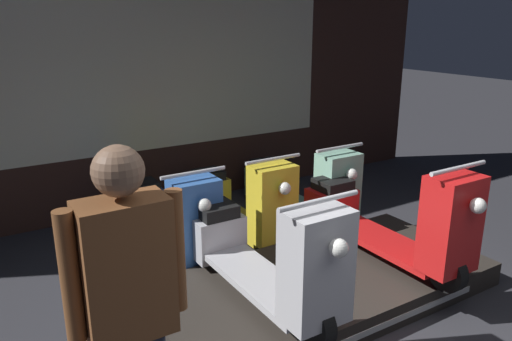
{
  "coord_description": "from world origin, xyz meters",
  "views": [
    {
      "loc": [
        -2.01,
        -1.33,
        2.14
      ],
      "look_at": [
        0.12,
        2.11,
        0.89
      ],
      "focal_mm": 35.0,
      "sensor_mm": 36.0,
      "label": 1
    }
  ],
  "objects_px": {
    "scooter_backrow_1": "(242,202)",
    "person_left_browsing": "(129,301)",
    "scooter_display_left": "(265,256)",
    "scooter_backrow_0": "(170,218)",
    "scooter_display_right": "(391,220)",
    "scooter_backrow_2": "(303,189)"
  },
  "relations": [
    {
      "from": "scooter_backrow_1",
      "to": "scooter_backrow_2",
      "type": "xyz_separation_m",
      "value": [
        0.77,
        0.0,
        0.0
      ]
    },
    {
      "from": "scooter_backrow_1",
      "to": "person_left_browsing",
      "type": "relative_size",
      "value": 1.04
    },
    {
      "from": "scooter_display_right",
      "to": "scooter_backrow_2",
      "type": "xyz_separation_m",
      "value": [
        0.19,
        1.44,
        -0.2
      ]
    },
    {
      "from": "scooter_backrow_1",
      "to": "scooter_backrow_2",
      "type": "bearing_deg",
      "value": 0.0
    },
    {
      "from": "scooter_display_left",
      "to": "person_left_browsing",
      "type": "relative_size",
      "value": 1.04
    },
    {
      "from": "scooter_backrow_2",
      "to": "person_left_browsing",
      "type": "distance_m",
      "value": 3.41
    },
    {
      "from": "scooter_display_left",
      "to": "scooter_display_right",
      "type": "bearing_deg",
      "value": 0.0
    },
    {
      "from": "scooter_backrow_0",
      "to": "scooter_backrow_1",
      "type": "bearing_deg",
      "value": 0.0
    },
    {
      "from": "scooter_backrow_0",
      "to": "scooter_backrow_1",
      "type": "distance_m",
      "value": 0.77
    },
    {
      "from": "scooter_display_right",
      "to": "scooter_display_left",
      "type": "bearing_deg",
      "value": 180.0
    },
    {
      "from": "scooter_display_left",
      "to": "person_left_browsing",
      "type": "distance_m",
      "value": 1.42
    },
    {
      "from": "scooter_display_right",
      "to": "person_left_browsing",
      "type": "height_order",
      "value": "person_left_browsing"
    },
    {
      "from": "scooter_display_right",
      "to": "scooter_backrow_1",
      "type": "height_order",
      "value": "scooter_display_right"
    },
    {
      "from": "scooter_display_right",
      "to": "scooter_backrow_1",
      "type": "relative_size",
      "value": 1.0
    },
    {
      "from": "scooter_backrow_0",
      "to": "scooter_display_left",
      "type": "bearing_deg",
      "value": -85.27
    },
    {
      "from": "scooter_display_left",
      "to": "scooter_display_right",
      "type": "distance_m",
      "value": 1.22
    },
    {
      "from": "scooter_backrow_1",
      "to": "scooter_backrow_0",
      "type": "bearing_deg",
      "value": 180.0
    },
    {
      "from": "person_left_browsing",
      "to": "scooter_display_right",
      "type": "bearing_deg",
      "value": 16.53
    },
    {
      "from": "scooter_backrow_2",
      "to": "scooter_backrow_0",
      "type": "bearing_deg",
      "value": 180.0
    },
    {
      "from": "scooter_display_left",
      "to": "scooter_backrow_1",
      "type": "distance_m",
      "value": 1.59
    },
    {
      "from": "scooter_display_right",
      "to": "scooter_backrow_1",
      "type": "distance_m",
      "value": 1.56
    },
    {
      "from": "scooter_display_right",
      "to": "scooter_backrow_2",
      "type": "bearing_deg",
      "value": 82.46
    }
  ]
}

